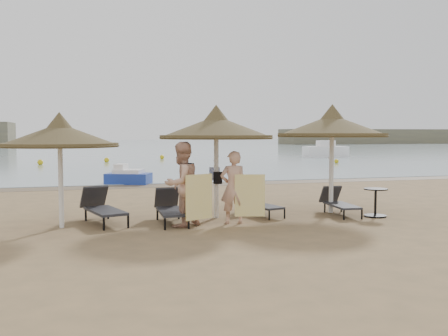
% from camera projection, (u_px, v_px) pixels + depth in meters
% --- Properties ---
extents(ground, '(160.00, 160.00, 0.00)m').
position_uv_depth(ground, '(232.00, 223.00, 12.40)').
color(ground, olive).
rests_on(ground, ground).
extents(sea, '(200.00, 140.00, 0.03)m').
position_uv_depth(sea, '(104.00, 145.00, 89.21)').
color(sea, '#77929D').
rests_on(sea, ground).
extents(wet_sand_strip, '(200.00, 1.60, 0.01)m').
position_uv_depth(wet_sand_strip, '(169.00, 185.00, 21.42)').
color(wet_sand_strip, brown).
rests_on(wet_sand_strip, ground).
extents(palapa_left, '(2.77, 2.77, 2.74)m').
position_uv_depth(palapa_left, '(60.00, 136.00, 11.69)').
color(palapa_left, white).
rests_on(palapa_left, ground).
extents(palapa_center, '(3.01, 3.01, 2.99)m').
position_uv_depth(palapa_center, '(216.00, 128.00, 13.06)').
color(palapa_center, white).
rests_on(palapa_center, ground).
extents(palapa_right, '(3.08, 3.08, 3.06)m').
position_uv_depth(palapa_right, '(332.00, 126.00, 13.94)').
color(palapa_right, white).
rests_on(palapa_right, ground).
extents(lounger_far_left, '(1.15, 2.06, 0.88)m').
position_uv_depth(lounger_far_left, '(102.00, 207.00, 12.53)').
color(lounger_far_left, black).
rests_on(lounger_far_left, ground).
extents(lounger_near_left, '(0.65, 1.87, 0.83)m').
position_uv_depth(lounger_near_left, '(170.00, 207.00, 12.57)').
color(lounger_near_left, black).
rests_on(lounger_near_left, ground).
extents(lounger_near_right, '(0.92, 1.72, 0.73)m').
position_uv_depth(lounger_near_right, '(258.00, 203.00, 13.72)').
color(lounger_near_right, black).
rests_on(lounger_near_right, ground).
extents(lounger_far_right, '(0.68, 1.71, 0.75)m').
position_uv_depth(lounger_far_right, '(338.00, 202.00, 13.80)').
color(lounger_far_right, black).
rests_on(lounger_far_right, ground).
extents(side_table, '(0.63, 0.63, 0.76)m').
position_uv_depth(side_table, '(375.00, 203.00, 13.39)').
color(side_table, black).
rests_on(side_table, ground).
extents(person_left, '(1.30, 1.19, 2.37)m').
position_uv_depth(person_left, '(182.00, 177.00, 11.95)').
color(person_left, tan).
rests_on(person_left, ground).
extents(person_right, '(1.00, 0.69, 2.09)m').
position_uv_depth(person_right, '(233.00, 182.00, 12.34)').
color(person_right, tan).
rests_on(person_right, ground).
extents(towel_left, '(0.72, 0.32, 1.08)m').
position_uv_depth(towel_left, '(199.00, 197.00, 11.74)').
color(towel_left, yellow).
rests_on(towel_left, ground).
extents(towel_right, '(0.73, 0.20, 1.04)m').
position_uv_depth(towel_right, '(250.00, 195.00, 12.21)').
color(towel_right, yellow).
rests_on(towel_right, ground).
extents(bag_patterned, '(0.29, 0.14, 0.35)m').
position_uv_depth(bag_patterned, '(215.00, 174.00, 13.32)').
color(bag_patterned, white).
rests_on(bag_patterned, ground).
extents(bag_dark, '(0.24, 0.16, 0.32)m').
position_uv_depth(bag_dark, '(218.00, 178.00, 13.00)').
color(bag_dark, black).
rests_on(bag_dark, ground).
extents(pedal_boat, '(2.17, 1.76, 0.88)m').
position_uv_depth(pedal_boat, '(128.00, 176.00, 22.02)').
color(pedal_boat, '#1D389F').
rests_on(pedal_boat, ground).
extents(buoy_left, '(0.40, 0.40, 0.40)m').
position_uv_depth(buoy_left, '(40.00, 162.00, 34.81)').
color(buoy_left, gold).
rests_on(buoy_left, ground).
extents(buoy_mid, '(0.38, 0.38, 0.38)m').
position_uv_depth(buoy_mid, '(162.00, 157.00, 42.53)').
color(buoy_mid, gold).
rests_on(buoy_mid, ground).
extents(buoy_right, '(0.32, 0.32, 0.32)m').
position_uv_depth(buoy_right, '(336.00, 161.00, 36.71)').
color(buoy_right, gold).
rests_on(buoy_right, ground).
extents(buoy_extra, '(0.38, 0.38, 0.38)m').
position_uv_depth(buoy_extra, '(107.00, 160.00, 37.83)').
color(buoy_extra, gold).
rests_on(buoy_extra, ground).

